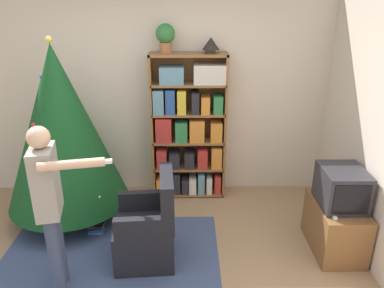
{
  "coord_description": "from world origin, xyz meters",
  "views": [
    {
      "loc": [
        0.39,
        -2.64,
        2.45
      ],
      "look_at": [
        0.43,
        0.85,
        1.05
      ],
      "focal_mm": 35.0,
      "sensor_mm": 36.0,
      "label": 1
    }
  ],
  "objects": [
    {
      "name": "standing_person",
      "position": [
        -0.74,
        0.02,
        0.9
      ],
      "size": [
        0.69,
        0.46,
        1.53
      ],
      "rotation": [
        0.0,
        0.0,
        -1.37
      ],
      "color": "#38425B",
      "rests_on": "ground_plane"
    },
    {
      "name": "christmas_tree",
      "position": [
        -0.99,
        1.2,
        1.11
      ],
      "size": [
        1.34,
        1.34,
        2.07
      ],
      "color": "#4C3323",
      "rests_on": "ground_plane"
    },
    {
      "name": "bookshelf",
      "position": [
        0.39,
        1.72,
        0.9
      ],
      "size": [
        0.92,
        0.29,
        1.82
      ],
      "color": "brown",
      "rests_on": "ground_plane"
    },
    {
      "name": "tv_stand",
      "position": [
        1.87,
        0.55,
        0.26
      ],
      "size": [
        0.44,
        0.72,
        0.52
      ],
      "color": "brown",
      "rests_on": "ground_plane"
    },
    {
      "name": "television",
      "position": [
        1.87,
        0.55,
        0.71
      ],
      "size": [
        0.41,
        0.48,
        0.38
      ],
      "color": "#28282D",
      "rests_on": "tv_stand"
    },
    {
      "name": "game_remote",
      "position": [
        1.74,
        0.34,
        0.53
      ],
      "size": [
        0.04,
        0.12,
        0.02
      ],
      "color": "white",
      "rests_on": "tv_stand"
    },
    {
      "name": "table_lamp",
      "position": [
        0.65,
        1.73,
        1.92
      ],
      "size": [
        0.2,
        0.2,
        0.18
      ],
      "color": "#473828",
      "rests_on": "bookshelf"
    },
    {
      "name": "wall_back",
      "position": [
        0.0,
        1.95,
        1.3
      ],
      "size": [
        8.0,
        0.1,
        2.6
      ],
      "color": "beige",
      "rests_on": "ground_plane"
    },
    {
      "name": "book_pile_near_tree",
      "position": [
        -0.63,
        0.87,
        0.06
      ],
      "size": [
        0.23,
        0.2,
        0.11
      ],
      "color": "#5B899E",
      "rests_on": "ground_plane"
    },
    {
      "name": "ground_plane",
      "position": [
        0.0,
        0.0,
        0.0
      ],
      "size": [
        14.0,
        14.0,
        0.0
      ],
      "primitive_type": "plane",
      "color": "#9E7A56"
    },
    {
      "name": "potted_plant",
      "position": [
        0.14,
        1.73,
        2.01
      ],
      "size": [
        0.22,
        0.22,
        0.33
      ],
      "color": "#935B38",
      "rests_on": "bookshelf"
    },
    {
      "name": "area_rug",
      "position": [
        -0.4,
        0.22,
        0.0
      ],
      "size": [
        2.17,
        1.86,
        0.01
      ],
      "color": "#3D4C70",
      "rests_on": "ground_plane"
    },
    {
      "name": "armchair",
      "position": [
        0.0,
        0.41,
        0.32
      ],
      "size": [
        0.61,
        0.6,
        0.92
      ],
      "rotation": [
        0.0,
        0.0,
        -1.5
      ],
      "color": "black",
      "rests_on": "ground_plane"
    }
  ]
}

